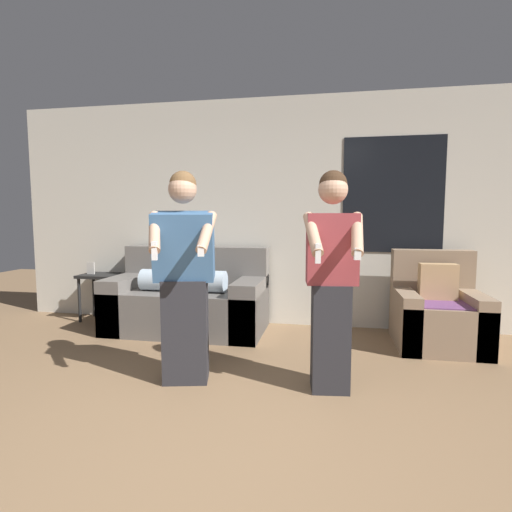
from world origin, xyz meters
TOP-DOWN VIEW (x-y plane):
  - ground_plane at (0.00, 0.00)m, footprint 14.00×14.00m
  - wall_back at (0.02, 3.14)m, footprint 6.71×0.07m
  - couch at (-1.00, 2.65)m, footprint 1.75×0.89m
  - armchair at (1.67, 2.58)m, footprint 0.82×0.85m
  - side_table at (-2.24, 2.88)m, footprint 0.49×0.39m
  - person_left at (-0.51, 1.26)m, footprint 0.52×0.56m
  - person_right at (0.61, 1.32)m, footprint 0.43×0.48m

SIDE VIEW (x-z plane):
  - ground_plane at x=0.00m, z-range 0.00..0.00m
  - armchair at x=1.67m, z-range -0.15..0.80m
  - couch at x=-1.00m, z-range -0.14..0.81m
  - side_table at x=-2.24m, z-range 0.12..0.85m
  - person_left at x=-0.51m, z-range 0.00..1.65m
  - person_right at x=0.61m, z-range 0.02..1.66m
  - wall_back at x=0.02m, z-range 0.00..2.70m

